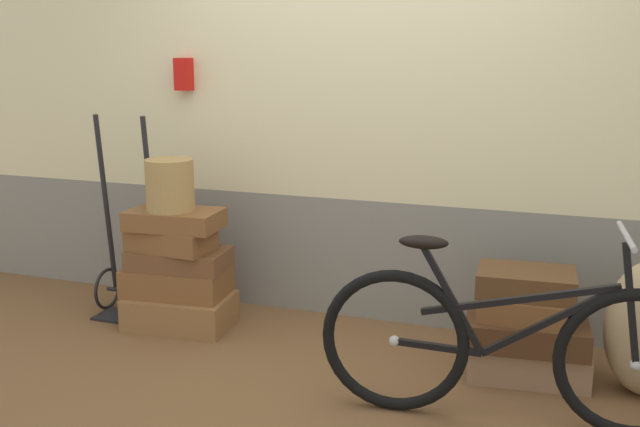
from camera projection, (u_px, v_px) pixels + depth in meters
ground at (325, 371)px, 3.95m from camera, size 8.55×5.20×0.06m
station_building at (374, 104)px, 4.42m from camera, size 6.55×0.74×2.63m
suitcase_0 at (180, 311)px, 4.48m from camera, size 0.64×0.44×0.19m
suitcase_1 at (177, 281)px, 4.47m from camera, size 0.64×0.42×0.17m
suitcase_2 at (179, 259)px, 4.43m from camera, size 0.61×0.39×0.12m
suitcase_3 at (171, 239)px, 4.39m from camera, size 0.50×0.31×0.13m
suitcase_4 at (175, 219)px, 4.37m from camera, size 0.56×0.37×0.11m
suitcase_5 at (527, 358)px, 3.82m from camera, size 0.64×0.47×0.17m
suitcase_6 at (526, 331)px, 3.76m from camera, size 0.64×0.44×0.14m
suitcase_7 at (524, 307)px, 3.73m from camera, size 0.43×0.32×0.12m
suitcase_8 at (526, 282)px, 3.73m from camera, size 0.50×0.37×0.12m
wicker_basket at (170, 185)px, 4.31m from camera, size 0.28×0.28×0.30m
luggage_trolley at (130, 268)px, 4.65m from camera, size 0.41×0.35×1.25m
bicycle at (509, 348)px, 3.27m from camera, size 1.71×0.46×0.91m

